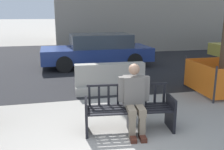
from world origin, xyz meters
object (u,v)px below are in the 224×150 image
object	(u,v)px
jersey_barrier_centre	(110,80)
street_bench	(129,111)
seated_person	(134,97)
car_sedan_far	(98,50)
construction_fence	(222,76)

from	to	relation	value
jersey_barrier_centre	street_bench	bearing A→B (deg)	-93.78
seated_person	car_sedan_far	distance (m)	6.23
jersey_barrier_centre	car_sedan_far	world-z (taller)	car_sedan_far
street_bench	car_sedan_far	world-z (taller)	car_sedan_far
street_bench	construction_fence	bearing A→B (deg)	27.55
seated_person	construction_fence	distance (m)	3.67
seated_person	car_sedan_far	bearing A→B (deg)	86.85
car_sedan_far	street_bench	bearing A→B (deg)	-93.94
street_bench	seated_person	distance (m)	0.31
jersey_barrier_centre	car_sedan_far	bearing A→B (deg)	85.95
construction_fence	car_sedan_far	xyz separation A→B (m)	(-2.86, 4.44, 0.22)
street_bench	construction_fence	size ratio (longest dim) A/B	1.10
seated_person	jersey_barrier_centre	world-z (taller)	seated_person
seated_person	jersey_barrier_centre	size ratio (longest dim) A/B	0.65
jersey_barrier_centre	construction_fence	world-z (taller)	construction_fence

